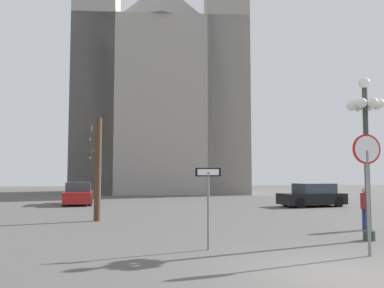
{
  "coord_description": "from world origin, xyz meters",
  "views": [
    {
      "loc": [
        -4.22,
        -7.93,
        2.08
      ],
      "look_at": [
        -0.25,
        17.91,
        3.99
      ],
      "focal_mm": 37.6,
      "sensor_mm": 36.0,
      "label": 1
    }
  ],
  "objects_px": {
    "parked_car_near_black": "(312,196)",
    "parked_car_far_red": "(79,194)",
    "stop_sign": "(367,170)",
    "cathedral": "(162,85)",
    "bare_tree": "(97,167)",
    "street_lamp": "(366,129)",
    "one_way_arrow_sign": "(208,197)",
    "pedestrian_walking": "(365,204)"
  },
  "relations": [
    {
      "from": "stop_sign",
      "to": "parked_car_far_red",
      "type": "distance_m",
      "value": 20.82
    },
    {
      "from": "one_way_arrow_sign",
      "to": "street_lamp",
      "type": "relative_size",
      "value": 0.43
    },
    {
      "from": "parked_car_near_black",
      "to": "parked_car_far_red",
      "type": "bearing_deg",
      "value": 164.77
    },
    {
      "from": "parked_car_near_black",
      "to": "parked_car_far_red",
      "type": "height_order",
      "value": "parked_car_far_red"
    },
    {
      "from": "stop_sign",
      "to": "one_way_arrow_sign",
      "type": "relative_size",
      "value": 1.38
    },
    {
      "from": "cathedral",
      "to": "stop_sign",
      "type": "xyz_separation_m",
      "value": [
        2.7,
        -33.27,
        -9.5
      ]
    },
    {
      "from": "street_lamp",
      "to": "parked_car_far_red",
      "type": "distance_m",
      "value": 19.77
    },
    {
      "from": "one_way_arrow_sign",
      "to": "bare_tree",
      "type": "relative_size",
      "value": 0.49
    },
    {
      "from": "one_way_arrow_sign",
      "to": "street_lamp",
      "type": "xyz_separation_m",
      "value": [
        5.23,
        0.75,
        2.05
      ]
    },
    {
      "from": "stop_sign",
      "to": "parked_car_near_black",
      "type": "relative_size",
      "value": 0.72
    },
    {
      "from": "parked_car_far_red",
      "to": "street_lamp",
      "type": "bearing_deg",
      "value": -56.58
    },
    {
      "from": "one_way_arrow_sign",
      "to": "pedestrian_walking",
      "type": "distance_m",
      "value": 7.08
    },
    {
      "from": "bare_tree",
      "to": "parked_car_near_black",
      "type": "bearing_deg",
      "value": 24.46
    },
    {
      "from": "stop_sign",
      "to": "street_lamp",
      "type": "xyz_separation_m",
      "value": [
        1.37,
        2.19,
        1.34
      ]
    },
    {
      "from": "one_way_arrow_sign",
      "to": "street_lamp",
      "type": "distance_m",
      "value": 5.67
    },
    {
      "from": "one_way_arrow_sign",
      "to": "parked_car_far_red",
      "type": "bearing_deg",
      "value": 107.99
    },
    {
      "from": "pedestrian_walking",
      "to": "parked_car_near_black",
      "type": "bearing_deg",
      "value": 74.8
    },
    {
      "from": "pedestrian_walking",
      "to": "one_way_arrow_sign",
      "type": "bearing_deg",
      "value": -156.0
    },
    {
      "from": "parked_car_far_red",
      "to": "cathedral",
      "type": "bearing_deg",
      "value": 65.56
    },
    {
      "from": "cathedral",
      "to": "parked_car_far_red",
      "type": "height_order",
      "value": "cathedral"
    },
    {
      "from": "parked_car_near_black",
      "to": "bare_tree",
      "type": "bearing_deg",
      "value": -155.54
    },
    {
      "from": "cathedral",
      "to": "parked_car_far_red",
      "type": "bearing_deg",
      "value": -114.44
    },
    {
      "from": "street_lamp",
      "to": "one_way_arrow_sign",
      "type": "bearing_deg",
      "value": -171.89
    },
    {
      "from": "bare_tree",
      "to": "stop_sign",
      "type": "bearing_deg",
      "value": -49.5
    },
    {
      "from": "bare_tree",
      "to": "pedestrian_walking",
      "type": "bearing_deg",
      "value": -23.61
    },
    {
      "from": "cathedral",
      "to": "parked_car_near_black",
      "type": "height_order",
      "value": "cathedral"
    },
    {
      "from": "one_way_arrow_sign",
      "to": "pedestrian_walking",
      "type": "bearing_deg",
      "value": 24.0
    },
    {
      "from": "parked_car_near_black",
      "to": "street_lamp",
      "type": "bearing_deg",
      "value": -107.93
    },
    {
      "from": "bare_tree",
      "to": "pedestrian_walking",
      "type": "distance_m",
      "value": 11.02
    },
    {
      "from": "one_way_arrow_sign",
      "to": "parked_car_near_black",
      "type": "xyz_separation_m",
      "value": [
        9.22,
        13.06,
        -0.77
      ]
    },
    {
      "from": "parked_car_far_red",
      "to": "pedestrian_walking",
      "type": "distance_m",
      "value": 18.59
    },
    {
      "from": "parked_car_far_red",
      "to": "parked_car_near_black",
      "type": "bearing_deg",
      "value": -15.23
    },
    {
      "from": "street_lamp",
      "to": "bare_tree",
      "type": "distance_m",
      "value": 11.0
    },
    {
      "from": "stop_sign",
      "to": "parked_car_far_red",
      "type": "relative_size",
      "value": 0.72
    },
    {
      "from": "street_lamp",
      "to": "bare_tree",
      "type": "xyz_separation_m",
      "value": [
        -8.79,
        6.5,
        -1.15
      ]
    },
    {
      "from": "parked_car_near_black",
      "to": "one_way_arrow_sign",
      "type": "bearing_deg",
      "value": -125.21
    },
    {
      "from": "one_way_arrow_sign",
      "to": "parked_car_far_red",
      "type": "relative_size",
      "value": 0.52
    },
    {
      "from": "stop_sign",
      "to": "one_way_arrow_sign",
      "type": "height_order",
      "value": "stop_sign"
    },
    {
      "from": "cathedral",
      "to": "bare_tree",
      "type": "xyz_separation_m",
      "value": [
        -4.72,
        -24.59,
        -9.31
      ]
    },
    {
      "from": "one_way_arrow_sign",
      "to": "parked_car_near_black",
      "type": "bearing_deg",
      "value": 54.79
    },
    {
      "from": "stop_sign",
      "to": "parked_car_near_black",
      "type": "height_order",
      "value": "stop_sign"
    },
    {
      "from": "street_lamp",
      "to": "parked_car_far_red",
      "type": "relative_size",
      "value": 1.2
    }
  ]
}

